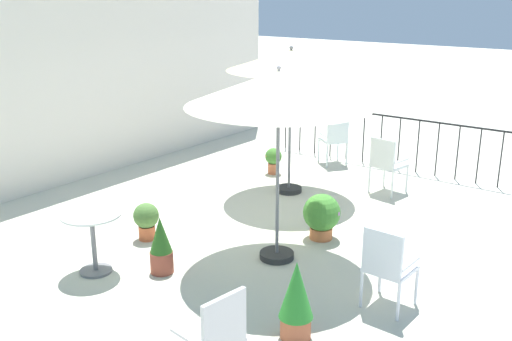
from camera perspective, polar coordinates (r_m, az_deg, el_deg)
The scene contains 15 objects.
ground_plane at distance 8.40m, azimuth 1.60°, elevation -5.80°, with size 60.00×60.00×0.00m, color beige.
villa_facade at distance 10.85m, azimuth -17.28°, elevation 9.72°, with size 10.37×0.30×4.03m, color white.
terrace_railing at distance 11.45m, azimuth 13.04°, elevation 3.63°, with size 0.03×5.22×1.01m.
patio_umbrella_0 at distance 6.90m, azimuth 2.23°, elevation 7.90°, with size 2.25×2.25×2.46m.
patio_umbrella_1 at distance 9.47m, azimuth 3.45°, elevation 10.59°, with size 2.10×2.10×2.45m.
cafe_table_0 at distance 7.26m, azimuth -15.71°, elevation -5.78°, with size 0.72×0.72×0.76m.
patio_chair_0 at distance 5.07m, azimuth -4.04°, elevation -15.76°, with size 0.55×0.52×0.94m.
patio_chair_1 at distance 6.35m, azimuth 12.72°, elevation -8.89°, with size 0.49×0.49×0.94m.
patio_chair_2 at distance 9.94m, azimuth 12.65°, elevation 0.86°, with size 0.55×0.56×0.96m.
patio_chair_3 at distance 11.46m, azimuth 7.71°, elevation 3.14°, with size 0.64×0.65×0.89m.
potted_plant_0 at distance 7.14m, azimuth -9.29°, elevation -7.28°, with size 0.28×0.28×0.72m.
potted_plant_1 at distance 5.78m, azimuth 3.96°, elevation -12.44°, with size 0.34×0.34×0.82m.
potted_plant_2 at distance 10.85m, azimuth 1.71°, elevation 1.14°, with size 0.31×0.31×0.49m.
potted_plant_3 at distance 8.12m, azimuth -10.70°, elevation -4.69°, with size 0.35×0.35×0.52m.
potted_plant_4 at distance 8.04m, azimuth 6.47°, elevation -4.32°, with size 0.52×0.52×0.64m.
Camera 1 is at (-6.32, -4.46, 3.28)m, focal length 40.84 mm.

